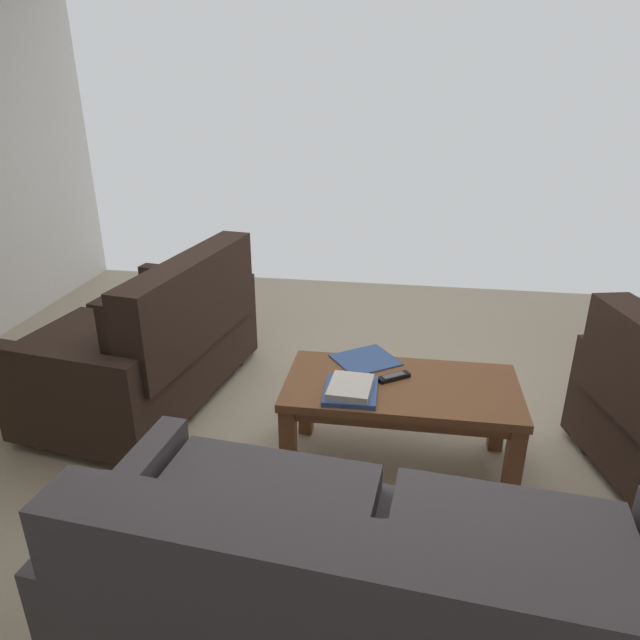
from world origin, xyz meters
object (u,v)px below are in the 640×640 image
at_px(coffee_table, 401,398).
at_px(sofa_main, 368,603).
at_px(loose_magazine, 366,360).
at_px(loveseat_near, 153,340).
at_px(book_stack, 351,389).
at_px(tv_remote, 394,377).

bearing_deg(coffee_table, sofa_main, 86.70).
bearing_deg(loose_magazine, sofa_main, -30.52).
bearing_deg(loveseat_near, book_stack, 154.15).
bearing_deg(tv_remote, coffee_table, 134.80).
height_order(sofa_main, loveseat_near, loveseat_near).
xyz_separation_m(loveseat_near, book_stack, (-1.19, 0.58, 0.11)).
relative_size(loveseat_near, loose_magazine, 5.31).
relative_size(tv_remote, loose_magazine, 0.56).
height_order(sofa_main, coffee_table, sofa_main).
bearing_deg(tv_remote, loveseat_near, -16.70).
bearing_deg(loveseat_near, loose_magazine, 168.79).
relative_size(loveseat_near, book_stack, 5.54).
height_order(loveseat_near, book_stack, loveseat_near).
bearing_deg(tv_remote, sofa_main, 88.69).
xyz_separation_m(coffee_table, book_stack, (0.22, 0.13, 0.10)).
distance_m(sofa_main, tv_remote, 1.16).
xyz_separation_m(loveseat_near, tv_remote, (-1.37, 0.41, 0.10)).
bearing_deg(sofa_main, coffee_table, -93.30).
distance_m(coffee_table, tv_remote, 0.10).
distance_m(loveseat_near, loose_magazine, 1.25).
xyz_separation_m(book_stack, tv_remote, (-0.18, -0.16, -0.01)).
xyz_separation_m(loveseat_near, loose_magazine, (-1.23, 0.24, 0.09)).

